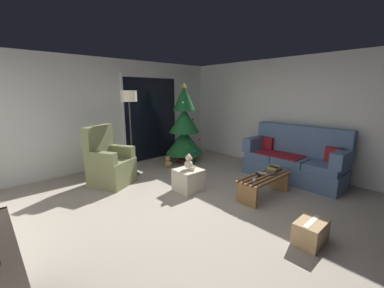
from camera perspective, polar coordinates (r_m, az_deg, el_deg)
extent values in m
plane|color=#9E9384|center=(3.82, 2.60, -15.16)|extent=(7.00, 7.00, 0.00)
cube|color=silver|center=(5.99, -18.32, 6.81)|extent=(5.72, 0.12, 2.50)
cube|color=silver|center=(5.79, 23.57, 6.24)|extent=(0.12, 6.00, 2.50)
cube|color=silver|center=(6.41, -9.63, 6.24)|extent=(1.60, 0.02, 2.20)
cube|color=black|center=(6.40, -9.53, 5.78)|extent=(1.50, 0.02, 2.10)
cube|color=slate|center=(5.34, 22.56, -6.00)|extent=(0.79, 1.91, 0.34)
cube|color=slate|center=(5.04, 29.07, -4.83)|extent=(0.69, 0.61, 0.14)
cube|color=slate|center=(5.25, 22.68, -3.56)|extent=(0.69, 0.61, 0.14)
cube|color=slate|center=(5.53, 16.87, -2.37)|extent=(0.69, 0.61, 0.14)
cube|color=slate|center=(5.46, 24.43, 0.85)|extent=(0.23, 1.90, 0.60)
cube|color=slate|center=(4.94, 32.13, -2.96)|extent=(0.76, 0.21, 0.28)
cube|color=slate|center=(5.62, 14.92, 0.19)|extent=(0.76, 0.21, 0.28)
cube|color=maroon|center=(5.32, 20.23, -2.30)|extent=(0.61, 0.91, 0.02)
cube|color=maroon|center=(5.14, 30.80, -2.29)|extent=(0.12, 0.32, 0.28)
cube|color=maroon|center=(5.67, 17.24, 0.15)|extent=(0.12, 0.32, 0.28)
cube|color=olive|center=(4.20, 18.95, -7.96)|extent=(1.10, 0.05, 0.04)
cube|color=olive|center=(4.24, 17.92, -7.69)|extent=(1.10, 0.05, 0.04)
cube|color=olive|center=(4.28, 16.90, -7.43)|extent=(1.10, 0.05, 0.04)
cube|color=olive|center=(4.33, 15.90, -7.17)|extent=(1.10, 0.05, 0.04)
cube|color=olive|center=(4.37, 14.93, -6.91)|extent=(1.10, 0.05, 0.04)
cube|color=olive|center=(3.97, 12.93, -11.71)|extent=(0.05, 0.36, 0.33)
cube|color=olive|center=(4.75, 19.89, -8.05)|extent=(0.05, 0.36, 0.33)
cube|color=#333338|center=(4.36, 18.79, -6.80)|extent=(0.16, 0.07, 0.02)
cube|color=black|center=(4.27, 15.45, -6.99)|extent=(0.13, 0.15, 0.02)
cube|color=silver|center=(4.36, 16.29, -6.65)|extent=(0.09, 0.16, 0.02)
cube|color=#ADADB2|center=(4.01, 14.51, -8.22)|extent=(0.16, 0.11, 0.02)
cube|color=#4C4C51|center=(4.59, 18.70, -5.73)|extent=(0.26, 0.20, 0.04)
cube|color=#B79333|center=(4.60, 18.82, -5.28)|extent=(0.27, 0.20, 0.03)
cube|color=black|center=(4.56, 18.80, -5.16)|extent=(0.08, 0.15, 0.01)
cylinder|color=#4C1E19|center=(6.21, -1.77, -3.69)|extent=(0.36, 0.36, 0.10)
cylinder|color=brown|center=(6.18, -1.78, -2.71)|extent=(0.08, 0.08, 0.12)
cone|color=#195628|center=(6.09, -1.80, 0.56)|extent=(0.95, 0.95, 0.60)
cone|color=#195628|center=(6.01, -1.84, 5.65)|extent=(0.75, 0.75, 0.60)
cone|color=#195628|center=(5.97, -1.87, 10.85)|extent=(0.56, 0.56, 0.60)
sphere|color=#B233A5|center=(6.38, -0.06, 2.67)|extent=(0.06, 0.06, 0.06)
sphere|color=gold|center=(6.04, -0.36, 10.17)|extent=(0.06, 0.06, 0.06)
sphere|color=gold|center=(6.35, -1.81, 4.46)|extent=(0.06, 0.06, 0.06)
sphere|color=#B233A5|center=(5.94, 1.76, 1.10)|extent=(0.06, 0.06, 0.06)
sphere|color=white|center=(5.80, -2.17, 9.82)|extent=(0.06, 0.06, 0.06)
sphere|color=blue|center=(5.75, 0.57, -1.68)|extent=(0.06, 0.06, 0.06)
sphere|color=red|center=(6.20, 0.16, 5.80)|extent=(0.06, 0.06, 0.06)
sphere|color=#1E8C33|center=(5.69, -0.73, -0.78)|extent=(0.06, 0.06, 0.06)
cone|color=#EAD14C|center=(5.97, -1.89, 13.77)|extent=(0.14, 0.14, 0.12)
cube|color=olive|center=(4.95, -18.30, -7.28)|extent=(0.92, 0.92, 0.31)
cube|color=olive|center=(4.87, -18.49, -4.56)|extent=(0.92, 0.92, 0.18)
cube|color=olive|center=(4.95, -21.27, 0.38)|extent=(0.67, 0.46, 0.64)
cube|color=olive|center=(5.02, -16.50, -1.56)|extent=(0.40, 0.58, 0.22)
cube|color=olive|center=(4.60, -20.61, -3.11)|extent=(0.40, 0.58, 0.22)
cylinder|color=#2D2D30|center=(5.40, -13.79, -6.93)|extent=(0.28, 0.28, 0.02)
cylinder|color=#2D2D30|center=(5.20, -14.23, 1.28)|extent=(0.03, 0.03, 1.55)
cylinder|color=beige|center=(5.11, -14.76, 10.95)|extent=(0.32, 0.32, 0.22)
cube|color=beige|center=(4.39, -0.83, -8.52)|extent=(0.44, 0.44, 0.40)
cylinder|color=beige|center=(4.35, 0.08, -5.51)|extent=(0.12, 0.13, 0.06)
cylinder|color=beige|center=(4.26, -0.18, -5.92)|extent=(0.12, 0.13, 0.06)
sphere|color=beige|center=(4.30, -0.84, -4.81)|extent=(0.15, 0.15, 0.15)
sphere|color=beige|center=(4.26, -0.84, -3.28)|extent=(0.11, 0.11, 0.11)
sphere|color=#F4E5C1|center=(4.26, -0.19, -3.45)|extent=(0.04, 0.04, 0.04)
sphere|color=beige|center=(4.29, -0.74, -2.54)|extent=(0.04, 0.04, 0.04)
sphere|color=beige|center=(4.22, -0.95, -2.81)|extent=(0.04, 0.04, 0.04)
sphere|color=beige|center=(4.36, -0.39, -4.43)|extent=(0.06, 0.06, 0.06)
sphere|color=beige|center=(4.22, -0.77, -4.97)|extent=(0.06, 0.06, 0.06)
cylinder|color=tan|center=(5.81, -5.90, -5.06)|extent=(0.13, 0.11, 0.06)
cylinder|color=tan|center=(5.77, -5.01, -5.17)|extent=(0.13, 0.11, 0.06)
sphere|color=tan|center=(5.72, -5.73, -4.63)|extent=(0.15, 0.15, 0.15)
sphere|color=tan|center=(5.68, -5.76, -3.49)|extent=(0.11, 0.11, 0.11)
sphere|color=tan|center=(5.73, -5.54, -3.46)|extent=(0.04, 0.04, 0.04)
sphere|color=tan|center=(5.69, -6.11, -2.99)|extent=(0.04, 0.04, 0.04)
sphere|color=tan|center=(5.66, -5.43, -3.07)|extent=(0.04, 0.04, 0.04)
sphere|color=tan|center=(5.76, -6.28, -4.41)|extent=(0.06, 0.06, 0.06)
sphere|color=tan|center=(5.70, -5.00, -4.56)|extent=(0.06, 0.06, 0.06)
cube|color=tan|center=(3.34, 26.33, -18.16)|extent=(0.43, 0.29, 0.27)
cube|color=beige|center=(3.28, 26.57, -16.05)|extent=(0.39, 0.07, 0.00)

